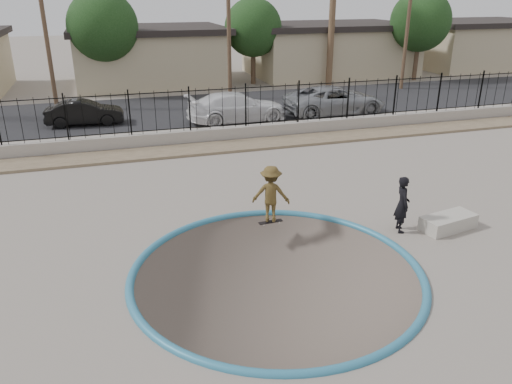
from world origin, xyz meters
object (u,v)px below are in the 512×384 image
Objects in this scene: skateboard at (271,222)px; car_d at (335,100)px; videographer at (402,204)px; concrete_ledge at (448,222)px; car_b at (85,112)px; car_c at (237,107)px; skater at (271,197)px.

skateboard is 0.13× the size of car_d.
videographer is (3.30, -1.49, 0.75)m from skateboard.
car_b reaches higher than concrete_ledge.
car_b is at bearing 81.63° from car_d.
car_c is at bearing 19.63° from videographer.
car_b is at bearing 44.50° from videographer.
skater is 14.36m from car_b.
car_d is (2.96, 13.59, 0.59)m from concrete_ledge.
skater reaches higher than car_b.
videographer is 0.43× the size of car_b.
car_c reaches higher than car_b.
skateboard is at bearing 80.58° from videographer.
skateboard is at bearing 145.93° from car_d.
car_c is at bearing -99.42° from car_b.
concrete_ledge is 18.10m from car_b.
car_c is at bearing 75.21° from skateboard.
car_b is 0.68× the size of car_d.
videographer is 0.29× the size of car_d.
car_b is (-9.82, 15.19, 0.45)m from concrete_ledge.
car_c is (-1.10, 13.29, -0.03)m from videographer.
car_d is at bearing -93.59° from car_c.
car_b is (-5.16, 13.40, -0.18)m from skater.
car_d is at bearing -3.08° from videographer.
car_b is 12.87m from car_d.
car_d is (5.41, 0.00, 0.02)m from car_c.
skater is 1.03× the size of concrete_ledge.
skater is 1.03× the size of videographer.
skateboard is 0.20× the size of car_b.
car_d is at bearing 52.94° from skateboard.
car_d reaches higher than car_b.
skateboard is 0.14× the size of car_c.
skater is 0.44× the size of car_b.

